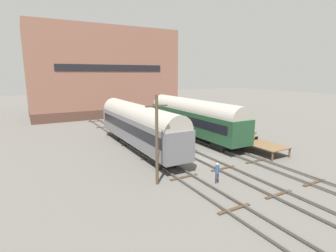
{
  "coord_description": "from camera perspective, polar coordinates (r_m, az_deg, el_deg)",
  "views": [
    {
      "loc": [
        -15.44,
        -20.41,
        8.59
      ],
      "look_at": [
        0.0,
        7.35,
        2.2
      ],
      "focal_mm": 28.0,
      "sensor_mm": 36.0,
      "label": 1
    }
  ],
  "objects": [
    {
      "name": "track_middle",
      "position": [
        26.95,
        7.68,
        -7.0
      ],
      "size": [
        2.6,
        60.0,
        0.26
      ],
      "color": "#4C4742",
      "rests_on": "ground"
    },
    {
      "name": "utility_pole",
      "position": [
        20.03,
        -2.46,
        -2.8
      ],
      "size": [
        1.8,
        0.24,
        7.06
      ],
      "color": "#473828",
      "rests_on": "ground"
    },
    {
      "name": "track_right",
      "position": [
        29.58,
        14.3,
        -5.58
      ],
      "size": [
        2.6,
        60.0,
        0.26
      ],
      "color": "#4C4742",
      "rests_on": "ground"
    },
    {
      "name": "bench",
      "position": [
        31.69,
        17.92,
        -2.03
      ],
      "size": [
        1.4,
        0.4,
        0.91
      ],
      "color": "brown",
      "rests_on": "station_platform"
    },
    {
      "name": "train_car_green",
      "position": [
        35.03,
        5.52,
        2.11
      ],
      "size": [
        3.14,
        18.43,
        5.27
      ],
      "color": "black",
      "rests_on": "ground"
    },
    {
      "name": "warehouse_building",
      "position": [
        58.07,
        -14.01,
        11.19
      ],
      "size": [
        29.01,
        13.53,
        17.47
      ],
      "color": "#4F342A",
      "rests_on": "ground"
    },
    {
      "name": "person_worker",
      "position": [
        21.35,
        10.66,
        -9.59
      ],
      "size": [
        0.32,
        0.32,
        1.7
      ],
      "color": "#282833",
      "rests_on": "ground"
    },
    {
      "name": "ground_plane",
      "position": [
        26.99,
        7.67,
        -7.29
      ],
      "size": [
        200.0,
        200.0,
        0.0
      ],
      "primitive_type": "plane",
      "color": "#56544F"
    },
    {
      "name": "station_platform",
      "position": [
        32.06,
        16.54,
        -2.86
      ],
      "size": [
        2.9,
        10.14,
        1.06
      ],
      "color": "brown",
      "rests_on": "ground"
    },
    {
      "name": "train_car_grey",
      "position": [
        29.84,
        -6.48,
        0.45
      ],
      "size": [
        2.93,
        18.33,
        5.21
      ],
      "color": "black",
      "rests_on": "ground"
    },
    {
      "name": "track_left",
      "position": [
        24.77,
        -0.29,
        -8.57
      ],
      "size": [
        2.6,
        60.0,
        0.26
      ],
      "color": "#4C4742",
      "rests_on": "ground"
    }
  ]
}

